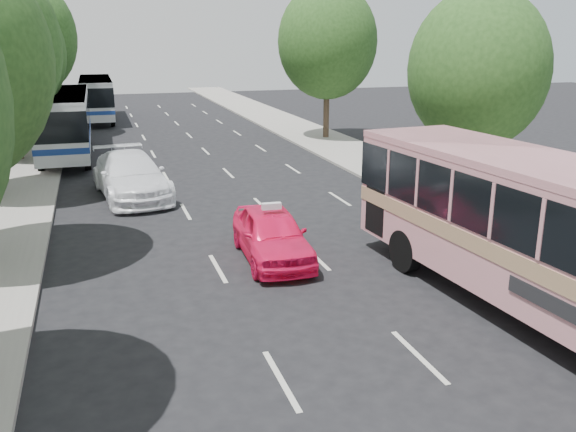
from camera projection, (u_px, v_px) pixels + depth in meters
name	position (u px, v px, depth m)	size (l,w,h in m)	color
ground	(335.00, 321.00, 13.78)	(120.00, 120.00, 0.00)	black
sidewalk_left	(19.00, 167.00, 29.58)	(4.00, 90.00, 0.15)	#9E998E
sidewalk_right	(343.00, 149.00, 34.52)	(4.00, 90.00, 0.12)	#9E998E
tree_left_d	(8.00, 48.00, 29.77)	(5.52, 5.52, 8.60)	#38281E
tree_left_e	(24.00, 32.00, 36.89)	(6.30, 6.30, 9.82)	#38281E
tree_left_f	(32.00, 39.00, 44.26)	(5.88, 5.88, 9.16)	#38281E
tree_right_near	(481.00, 65.00, 22.12)	(5.10, 5.10, 7.95)	#38281E
tree_right_far	(329.00, 38.00, 36.57)	(6.00, 6.00, 9.35)	#38281E
pink_bus	(540.00, 221.00, 13.57)	(3.74, 11.41, 3.58)	#CB828B
pink_taxi	(272.00, 234.00, 17.42)	(1.77, 4.39, 1.50)	#FF1656
white_pickup	(131.00, 176.00, 24.21)	(2.43, 5.98, 1.74)	white
tour_coach_front	(65.00, 118.00, 32.16)	(2.53, 11.31, 3.38)	white
tour_coach_rear	(96.00, 95.00, 46.26)	(2.34, 10.61, 3.17)	silver
taxi_roof_sign	(272.00, 206.00, 17.18)	(0.55, 0.18, 0.18)	silver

